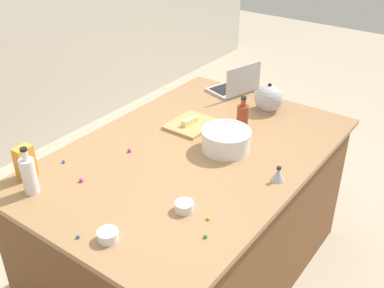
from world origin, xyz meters
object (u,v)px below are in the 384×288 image
at_px(bottle_vinegar, 29,175).
at_px(butter_stick_left, 190,121).
at_px(mixing_bowl_large, 226,139).
at_px(bottle_soy, 242,117).
at_px(candy_bag, 25,162).
at_px(kitchen_timer, 278,174).
at_px(laptop, 235,86).
at_px(kettle, 269,99).
at_px(ramekin_medium, 184,206).
at_px(cutting_board, 191,124).
at_px(ramekin_small, 108,236).

relative_size(bottle_vinegar, butter_stick_left, 2.20).
bearing_deg(bottle_vinegar, butter_stick_left, -12.35).
height_order(mixing_bowl_large, bottle_soy, bottle_soy).
xyz_separation_m(bottle_vinegar, butter_stick_left, (0.98, -0.21, -0.06)).
distance_m(mixing_bowl_large, candy_bag, 1.05).
relative_size(butter_stick_left, kitchen_timer, 1.43).
bearing_deg(laptop, kettle, -110.68).
relative_size(ramekin_medium, kitchen_timer, 1.14).
bearing_deg(butter_stick_left, cutting_board, 0.00).
relative_size(ramekin_small, candy_bag, 0.52).
height_order(kettle, ramekin_medium, kettle).
xyz_separation_m(kettle, kitchen_timer, (-0.68, -0.42, -0.04)).
bearing_deg(mixing_bowl_large, butter_stick_left, 72.67).
relative_size(ramekin_small, kitchen_timer, 1.15).
xyz_separation_m(laptop, ramekin_small, (-1.61, -0.37, -0.02)).
relative_size(laptop, kettle, 1.69).
distance_m(laptop, bottle_vinegar, 1.59).
height_order(bottle_soy, kettle, bottle_soy).
xyz_separation_m(bottle_vinegar, cutting_board, (0.99, -0.21, -0.09)).
height_order(bottle_vinegar, kitchen_timer, bottle_vinegar).
relative_size(bottle_vinegar, kitchen_timer, 3.14).
xyz_separation_m(kitchen_timer, candy_bag, (-0.71, 1.03, 0.05)).
xyz_separation_m(laptop, bottle_vinegar, (-1.58, 0.17, 0.05)).
distance_m(laptop, mixing_bowl_large, 0.79).
height_order(bottle_soy, butter_stick_left, bottle_soy).
bearing_deg(candy_bag, mixing_bowl_large, -39.04).
relative_size(bottle_soy, ramekin_medium, 2.49).
xyz_separation_m(bottle_soy, kitchen_timer, (-0.34, -0.41, -0.05)).
bearing_deg(butter_stick_left, kettle, -29.60).
relative_size(laptop, butter_stick_left, 3.28).
relative_size(cutting_board, kitchen_timer, 3.69).
height_order(ramekin_small, ramekin_medium, same).
bearing_deg(kettle, laptop, 69.32).
distance_m(mixing_bowl_large, ramekin_medium, 0.58).
relative_size(bottle_soy, butter_stick_left, 1.98).
relative_size(bottle_vinegar, cutting_board, 0.85).
bearing_deg(ramekin_small, bottle_vinegar, 87.19).
bearing_deg(bottle_soy, ramekin_medium, -167.54).
distance_m(mixing_bowl_large, ramekin_small, 0.91).
relative_size(laptop, cutting_board, 1.27).
xyz_separation_m(cutting_board, butter_stick_left, (-0.01, 0.00, 0.03)).
relative_size(kettle, ramekin_small, 2.40).
bearing_deg(kitchen_timer, bottle_vinegar, 130.72).
relative_size(kettle, butter_stick_left, 1.94).
xyz_separation_m(cutting_board, kitchen_timer, (-0.22, -0.69, 0.03)).
relative_size(cutting_board, butter_stick_left, 2.58).
bearing_deg(cutting_board, butter_stick_left, 180.00).
bearing_deg(candy_bag, butter_stick_left, -20.40).
bearing_deg(laptop, ramekin_small, -167.13).
bearing_deg(ramekin_small, kitchen_timer, -24.69).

